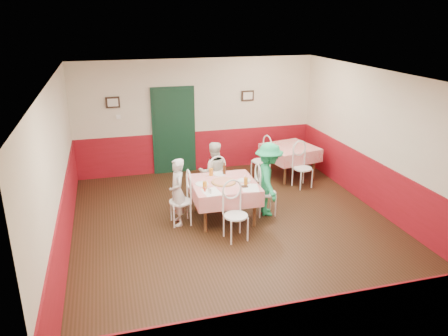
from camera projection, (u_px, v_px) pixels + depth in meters
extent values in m
plane|color=black|center=(238.00, 230.00, 8.12)|extent=(7.00, 7.00, 0.00)
plane|color=white|center=(239.00, 78.00, 7.18)|extent=(7.00, 7.00, 0.00)
cube|color=beige|center=(197.00, 116.00, 10.83)|extent=(6.00, 0.10, 2.80)
cube|color=beige|center=(339.00, 263.00, 4.47)|extent=(6.00, 0.10, 2.80)
cube|color=beige|center=(57.00, 175.00, 6.90)|extent=(0.10, 7.00, 2.80)
cube|color=beige|center=(387.00, 146.00, 8.40)|extent=(0.10, 7.00, 2.80)
cube|color=maroon|center=(198.00, 151.00, 11.12)|extent=(6.00, 0.03, 1.00)
cube|color=maroon|center=(331.00, 333.00, 4.79)|extent=(6.00, 0.03, 1.00)
cube|color=maroon|center=(65.00, 225.00, 7.21)|extent=(0.03, 7.00, 1.00)
cube|color=maroon|center=(381.00, 189.00, 8.70)|extent=(0.03, 7.00, 1.00)
cube|color=black|center=(174.00, 132.00, 10.75)|extent=(0.96, 0.06, 2.10)
cube|color=black|center=(113.00, 102.00, 10.13)|extent=(0.32, 0.03, 0.26)
cube|color=black|center=(248.00, 96.00, 10.96)|extent=(0.32, 0.03, 0.26)
cube|color=white|center=(118.00, 117.00, 10.28)|extent=(0.10, 0.03, 0.10)
cube|color=red|center=(224.00, 201.00, 8.46)|extent=(1.25, 1.25, 0.77)
cube|color=red|center=(289.00, 161.00, 10.70)|extent=(1.33, 1.33, 0.77)
cylinder|color=#B74723|center=(224.00, 182.00, 8.31)|extent=(0.46, 0.46, 0.03)
cylinder|color=white|center=(202.00, 184.00, 8.23)|extent=(0.26, 0.26, 0.01)
cylinder|color=white|center=(244.00, 180.00, 8.41)|extent=(0.26, 0.26, 0.01)
cylinder|color=white|center=(219.00, 174.00, 8.73)|extent=(0.26, 0.26, 0.01)
cylinder|color=#BF7219|center=(205.00, 185.00, 7.99)|extent=(0.08, 0.08, 0.14)
cylinder|color=#BF7219|center=(246.00, 181.00, 8.20)|extent=(0.08, 0.08, 0.14)
cylinder|color=#BF7219|center=(211.00, 172.00, 8.65)|extent=(0.08, 0.08, 0.15)
cylinder|color=#381C0A|center=(224.00, 169.00, 8.70)|extent=(0.06, 0.06, 0.22)
cylinder|color=silver|center=(209.00, 190.00, 7.84)|extent=(0.04, 0.04, 0.09)
cylinder|color=silver|center=(210.00, 192.00, 7.78)|extent=(0.04, 0.04, 0.09)
cylinder|color=#B23319|center=(205.00, 189.00, 7.89)|extent=(0.04, 0.04, 0.09)
cube|color=white|center=(211.00, 192.00, 7.88)|extent=(0.35, 0.43, 0.00)
cube|color=white|center=(250.00, 188.00, 8.07)|extent=(0.38, 0.46, 0.00)
cube|color=black|center=(245.00, 186.00, 8.10)|extent=(0.11, 0.09, 0.02)
imported|color=gray|center=(177.00, 192.00, 8.16)|extent=(0.33, 0.48, 1.30)
imported|color=gray|center=(214.00, 172.00, 9.19)|extent=(0.68, 0.56, 1.31)
imported|color=gray|center=(268.00, 179.00, 8.55)|extent=(0.71, 1.03, 1.47)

